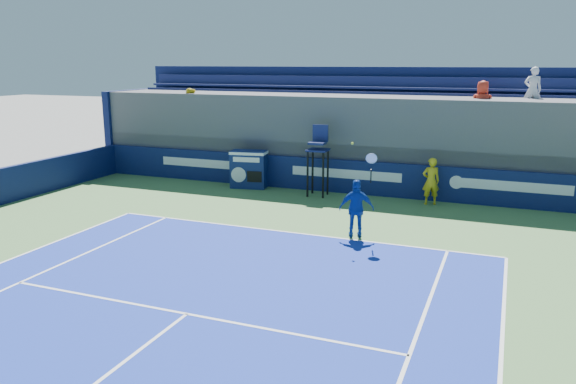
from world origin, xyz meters
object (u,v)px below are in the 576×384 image
at_px(match_clock, 249,168).
at_px(umpire_chair, 318,153).
at_px(ball_person, 431,181).
at_px(tennis_player, 357,208).

xyz_separation_m(match_clock, umpire_chair, (2.80, -0.29, 0.79)).
bearing_deg(ball_person, umpire_chair, -18.14).
distance_m(ball_person, umpire_chair, 3.91).
distance_m(umpire_chair, tennis_player, 4.91).
xyz_separation_m(match_clock, tennis_player, (5.30, -4.45, 0.06)).
xyz_separation_m(ball_person, match_clock, (-6.64, 0.12, -0.05)).
distance_m(ball_person, match_clock, 6.64).
bearing_deg(umpire_chair, ball_person, 2.51).
bearing_deg(match_clock, ball_person, -1.02).
relative_size(ball_person, match_clock, 1.10).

